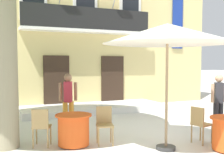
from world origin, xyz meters
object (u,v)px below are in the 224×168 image
at_px(cafe_chair_near_tree_0, 200,122).
at_px(cafe_chair_middle_0, 41,125).
at_px(cafe_table_middle, 74,130).
at_px(cafe_chair_middle_1, 105,122).
at_px(ground_planter_left, 8,107).
at_px(pedestrian_mid_plaza, 68,99).
at_px(cafe_umbrella, 167,34).
at_px(pedestrian_near_entrance, 219,100).

xyz_separation_m(cafe_chair_near_tree_0, cafe_chair_middle_0, (-3.60, 1.28, 0.00)).
height_order(cafe_chair_near_tree_0, cafe_table_middle, cafe_chair_near_tree_0).
height_order(cafe_chair_near_tree_0, cafe_chair_middle_0, same).
height_order(cafe_chair_middle_1, ground_planter_left, cafe_chair_middle_1).
height_order(cafe_chair_middle_0, ground_planter_left, cafe_chair_middle_0).
xyz_separation_m(ground_planter_left, pedestrian_mid_plaza, (1.37, -3.44, 0.60)).
bearing_deg(pedestrian_mid_plaza, cafe_chair_near_tree_0, -42.04).
relative_size(cafe_umbrella, pedestrian_near_entrance, 1.74).
distance_m(pedestrian_near_entrance, pedestrian_mid_plaza, 4.20).
xyz_separation_m(cafe_table_middle, cafe_chair_middle_1, (0.74, -0.13, 0.14)).
bearing_deg(cafe_chair_near_tree_0, pedestrian_mid_plaza, 137.96).
relative_size(pedestrian_near_entrance, pedestrian_mid_plaza, 0.99).
bearing_deg(pedestrian_near_entrance, cafe_table_middle, 173.18).
relative_size(cafe_umbrella, pedestrian_mid_plaza, 1.73).
xyz_separation_m(cafe_chair_near_tree_0, cafe_umbrella, (-1.03, -0.07, 2.08)).
relative_size(cafe_umbrella, ground_planter_left, 4.70).
bearing_deg(cafe_umbrella, cafe_chair_middle_0, 152.20).
bearing_deg(ground_planter_left, cafe_chair_near_tree_0, -55.43).
distance_m(cafe_chair_near_tree_0, cafe_chair_middle_1, 2.33).
bearing_deg(cafe_chair_middle_0, pedestrian_mid_plaza, 49.01).
bearing_deg(cafe_chair_middle_0, cafe_chair_near_tree_0, -19.60).
xyz_separation_m(cafe_chair_near_tree_0, ground_planter_left, (-4.02, 5.83, -0.18)).
bearing_deg(cafe_chair_middle_1, pedestrian_mid_plaza, 109.36).
bearing_deg(cafe_umbrella, ground_planter_left, 116.81).
xyz_separation_m(cafe_chair_middle_0, cafe_chair_middle_1, (1.46, -0.34, 0.00)).
xyz_separation_m(cafe_umbrella, pedestrian_mid_plaza, (-1.61, 2.45, -1.66)).
relative_size(cafe_table_middle, cafe_chair_middle_0, 0.95).
bearing_deg(cafe_chair_middle_0, pedestrian_near_entrance, -8.38).
distance_m(cafe_chair_near_tree_0, cafe_chair_middle_0, 3.82).
relative_size(cafe_table_middle, pedestrian_near_entrance, 0.52).
height_order(cafe_table_middle, pedestrian_near_entrance, pedestrian_near_entrance).
bearing_deg(cafe_umbrella, pedestrian_near_entrance, 16.63).
relative_size(ground_planter_left, pedestrian_near_entrance, 0.37).
xyz_separation_m(cafe_chair_middle_1, pedestrian_near_entrance, (3.29, -0.35, 0.41)).
distance_m(cafe_chair_middle_0, pedestrian_mid_plaza, 1.52).
xyz_separation_m(cafe_chair_middle_1, ground_planter_left, (-1.88, 4.89, -0.18)).
distance_m(cafe_chair_near_tree_0, cafe_table_middle, 3.07).
bearing_deg(pedestrian_near_entrance, cafe_chair_middle_1, 173.84).
relative_size(cafe_chair_middle_1, pedestrian_mid_plaza, 0.54).
height_order(cafe_umbrella, pedestrian_mid_plaza, cafe_umbrella).
height_order(cafe_umbrella, ground_planter_left, cafe_umbrella).
bearing_deg(pedestrian_mid_plaza, cafe_umbrella, -56.76).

